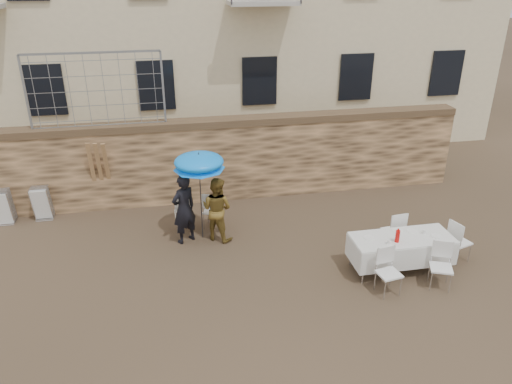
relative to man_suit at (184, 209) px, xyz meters
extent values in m
plane|color=brown|center=(1.15, -2.79, -0.84)|extent=(80.00, 80.00, 0.00)
cube|color=olive|center=(1.15, 2.21, 0.26)|extent=(13.00, 0.50, 2.20)
imported|color=black|center=(0.00, 0.00, 0.00)|extent=(0.73, 0.66, 1.68)
imported|color=olive|center=(0.75, 0.00, -0.07)|extent=(0.95, 0.92, 1.54)
cylinder|color=#3F3F44|center=(0.40, 0.10, 0.04)|extent=(0.03, 0.03, 1.75)
cone|color=#0B83FF|center=(0.40, 0.10, 1.02)|extent=(1.15, 1.15, 0.22)
cube|color=silver|center=(4.37, -2.00, -0.09)|extent=(2.10, 0.85, 0.05)
cylinder|color=silver|center=(3.42, -2.35, -0.47)|extent=(0.04, 0.04, 0.74)
cylinder|color=silver|center=(5.32, -2.35, -0.47)|extent=(0.04, 0.04, 0.74)
cylinder|color=silver|center=(3.42, -1.66, -0.47)|extent=(0.04, 0.04, 0.74)
cylinder|color=silver|center=(5.32, -1.66, -0.47)|extent=(0.04, 0.04, 0.74)
cylinder|color=red|center=(4.17, -2.15, 0.07)|extent=(0.09, 0.09, 0.26)
camera|label=1|loc=(-0.27, -10.20, 5.15)|focal=35.00mm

